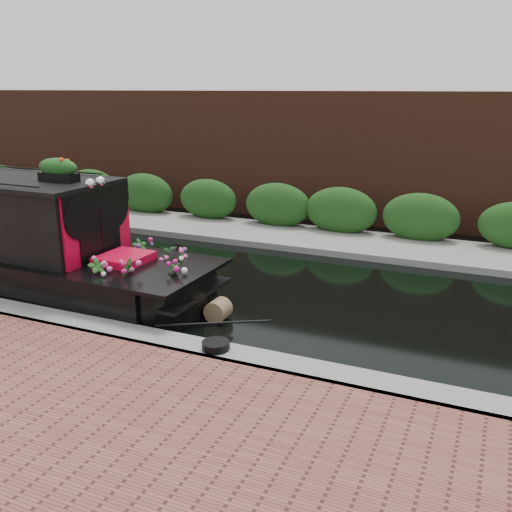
% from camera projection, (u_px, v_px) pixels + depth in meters
% --- Properties ---
extents(ground, '(80.00, 80.00, 0.00)m').
position_uv_depth(ground, '(186.00, 280.00, 12.68)').
color(ground, black).
rests_on(ground, ground).
extents(near_bank_coping, '(40.00, 0.60, 0.50)m').
position_uv_depth(near_bank_coping, '(88.00, 337.00, 9.79)').
color(near_bank_coping, gray).
rests_on(near_bank_coping, ground).
extents(far_bank_path, '(40.00, 2.40, 0.34)m').
position_uv_depth(far_bank_path, '(261.00, 236.00, 16.36)').
color(far_bank_path, gray).
rests_on(far_bank_path, ground).
extents(far_hedge, '(40.00, 1.10, 2.80)m').
position_uv_depth(far_hedge, '(272.00, 229.00, 17.15)').
color(far_hedge, '#1C4617').
rests_on(far_hedge, ground).
extents(far_brick_wall, '(40.00, 1.00, 8.00)m').
position_uv_depth(far_brick_wall, '(296.00, 216.00, 18.99)').
color(far_brick_wall, '#4F271A').
rests_on(far_brick_wall, ground).
extents(rope_fender, '(0.41, 0.39, 0.41)m').
position_uv_depth(rope_fender, '(218.00, 310.00, 10.40)').
color(rope_fender, brown).
rests_on(rope_fender, ground).
extents(coiled_mooring_rope, '(0.43, 0.43, 0.12)m').
position_uv_depth(coiled_mooring_rope, '(216.00, 345.00, 8.74)').
color(coiled_mooring_rope, black).
rests_on(coiled_mooring_rope, near_bank_coping).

